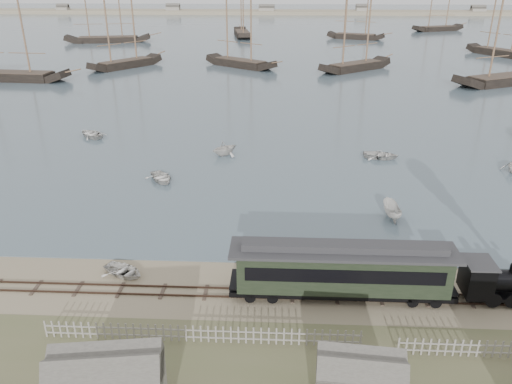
{
  "coord_description": "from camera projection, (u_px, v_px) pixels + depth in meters",
  "views": [
    {
      "loc": [
        -2.12,
        -30.56,
        20.36
      ],
      "look_at": [
        -3.96,
        7.54,
        3.5
      ],
      "focal_mm": 35.0,
      "sensor_mm": 36.0,
      "label": 1
    }
  ],
  "objects": [
    {
      "name": "ground",
      "position": [
        306.0,
        279.0,
        36.06
      ],
      "size": [
        600.0,
        600.0,
        0.0
      ],
      "primitive_type": "plane",
      "color": "gray",
      "rests_on": "ground"
    },
    {
      "name": "harbor_water",
      "position": [
        287.0,
        30.0,
        191.35
      ],
      "size": [
        600.0,
        336.0,
        0.06
      ],
      "primitive_type": "cube",
      "color": "#41535E",
      "rests_on": "ground"
    },
    {
      "name": "rail_track",
      "position": [
        307.0,
        295.0,
        34.21
      ],
      "size": [
        120.0,
        1.8,
        0.16
      ],
      "color": "#3B2920",
      "rests_on": "ground"
    },
    {
      "name": "picket_fence_west",
      "position": [
        202.0,
        342.0,
        29.95
      ],
      "size": [
        19.0,
        0.1,
        1.2
      ],
      "primitive_type": null,
      "color": "slate",
      "rests_on": "ground"
    },
    {
      "name": "far_spit",
      "position": [
        285.0,
        14.0,
        264.45
      ],
      "size": [
        500.0,
        20.0,
        1.8
      ],
      "primitive_type": "cube",
      "color": "tan",
      "rests_on": "ground"
    },
    {
      "name": "passenger_coach",
      "position": [
        342.0,
        268.0,
        33.21
      ],
      "size": [
        14.97,
        2.89,
        3.63
      ],
      "color": "black",
      "rests_on": "ground"
    },
    {
      "name": "beached_dinghy",
      "position": [
        124.0,
        271.0,
        36.45
      ],
      "size": [
        3.61,
        4.01,
        0.68
      ],
      "primitive_type": "imported",
      "rotation": [
        0.0,
        0.0,
        1.09
      ],
      "color": "silver",
      "rests_on": "ground"
    },
    {
      "name": "rowboat_0",
      "position": [
        161.0,
        178.0,
        52.69
      ],
      "size": [
        4.7,
        4.42,
        0.79
      ],
      "primitive_type": "imported",
      "rotation": [
        0.0,
        0.0,
        0.6
      ],
      "color": "silver",
      "rests_on": "harbor_water"
    },
    {
      "name": "rowboat_1",
      "position": [
        224.0,
        148.0,
        59.99
      ],
      "size": [
        4.54,
        4.56,
        1.82
      ],
      "primitive_type": "imported",
      "rotation": [
        0.0,
        0.0,
        2.32
      ],
      "color": "silver",
      "rests_on": "harbor_water"
    },
    {
      "name": "rowboat_2",
      "position": [
        392.0,
        211.0,
        44.72
      ],
      "size": [
        3.49,
        1.53,
        1.31
      ],
      "primitive_type": "imported",
      "rotation": [
        0.0,
        0.0,
        3.22
      ],
      "color": "silver",
      "rests_on": "harbor_water"
    },
    {
      "name": "rowboat_3",
      "position": [
        381.0,
        155.0,
        59.11
      ],
      "size": [
        3.69,
        4.62,
        0.86
      ],
      "primitive_type": "imported",
      "rotation": [
        0.0,
        0.0,
        1.38
      ],
      "color": "silver",
      "rests_on": "harbor_water"
    },
    {
      "name": "rowboat_6",
      "position": [
        91.0,
        134.0,
        66.85
      ],
      "size": [
        5.06,
        5.21,
        0.88
      ],
      "primitive_type": "imported",
      "rotation": [
        0.0,
        0.0,
        4.01
      ],
      "color": "silver",
      "rests_on": "harbor_water"
    },
    {
      "name": "schooner_0",
      "position": [
        4.0,
        29.0,
        97.96
      ],
      "size": [
        23.55,
        7.13,
        20.0
      ],
      "primitive_type": null,
      "rotation": [
        0.0,
        0.0,
        -0.08
      ],
      "color": "black",
      "rests_on": "harbor_water"
    },
    {
      "name": "schooner_1",
      "position": [
        122.0,
        22.0,
        111.52
      ],
      "size": [
        14.61,
        17.36,
        20.0
      ],
      "primitive_type": null,
      "rotation": [
        0.0,
        0.0,
        0.92
      ],
      "color": "black",
      "rests_on": "harbor_water"
    },
    {
      "name": "schooner_2",
      "position": [
        240.0,
        22.0,
        112.37
      ],
      "size": [
        17.76,
        14.82,
        20.0
      ],
      "primitive_type": null,
      "rotation": [
        0.0,
        0.0,
        -0.64
      ],
      "color": "black",
      "rests_on": "harbor_water"
    },
    {
      "name": "schooner_3",
      "position": [
        359.0,
        24.0,
        108.34
      ],
      "size": [
        17.88,
        15.78,
        20.0
      ],
      "primitive_type": null,
      "rotation": [
        0.0,
        0.0,
        0.69
      ],
      "color": "black",
      "rests_on": "harbor_water"
    },
    {
      "name": "schooner_5",
      "position": [
        507.0,
        16.0,
        127.86
      ],
      "size": [
        13.36,
        18.6,
        20.0
      ],
      "primitive_type": null,
      "rotation": [
        0.0,
        0.0,
        -1.04
      ],
      "color": "black",
      "rests_on": "harbor_water"
    },
    {
      "name": "schooner_6",
      "position": [
        104.0,
        9.0,
        153.35
      ],
      "size": [
        26.7,
        10.92,
        20.0
      ],
      "primitive_type": null,
      "rotation": [
        0.0,
        0.0,
        0.19
      ],
      "color": "black",
      "rests_on": "harbor_water"
    },
    {
      "name": "schooner_7",
      "position": [
        242.0,
        6.0,
        167.27
      ],
      "size": [
        8.41,
        22.4,
        20.0
      ],
      "primitive_type": null,
      "rotation": [
        0.0,
        0.0,
        1.73
      ],
      "color": "black",
      "rests_on": "harbor_water"
    },
    {
      "name": "schooner_8",
      "position": [
        358.0,
        7.0,
        160.65
      ],
      "size": [
        18.8,
        10.41,
        20.0
      ],
      "primitive_type": null,
      "rotation": [
        0.0,
        0.0,
        -0.35
      ],
      "color": "black",
      "rests_on": "harbor_water"
    },
    {
      "name": "schooner_9",
      "position": [
        441.0,
        3.0,
        183.46
      ],
      "size": [
        20.71,
        12.38,
        20.0
      ],
      "primitive_type": null,
      "rotation": [
        0.0,
        0.0,
        0.4
      ],
      "color": "black",
      "rests_on": "harbor_water"
    }
  ]
}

